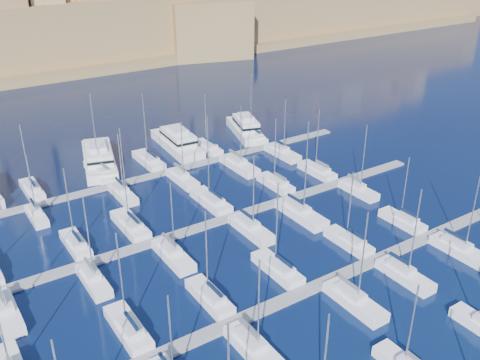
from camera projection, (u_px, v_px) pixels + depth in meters
ground at (260, 248)px, 80.17m from camera, size 600.00×600.00×0.00m
pontoon_mid_near at (312, 288)px, 71.04m from camera, size 84.00×2.00×0.40m
pontoon_mid_far at (225, 219)px, 87.61m from camera, size 84.00×2.00×0.40m
pontoon_far at (165, 172)px, 104.18m from camera, size 84.00×2.00×0.40m
sailboat_13 at (128, 328)px, 63.15m from camera, size 2.75×9.17×13.86m
sailboat_14 at (210, 297)px, 68.44m from camera, size 2.59×8.64×13.37m
sailboat_15 at (278, 269)px, 74.07m from camera, size 2.72×9.07×14.07m
sailboat_16 at (349, 242)px, 80.43m from camera, size 2.56×8.52×12.37m
sailboat_17 at (403, 221)px, 86.10m from camera, size 2.45×8.18×11.96m
sailboat_20 at (255, 349)px, 60.08m from camera, size 2.81×9.36×13.36m
sailboat_21 at (354, 301)px, 67.78m from camera, size 2.77×9.22×14.15m
sailboat_22 at (404, 275)px, 72.82m from camera, size 2.58×8.61×14.29m
sailboat_23 at (461, 250)px, 78.28m from camera, size 2.84×9.46×15.89m
sailboat_25 at (76, 244)px, 79.80m from camera, size 2.54×8.46×13.27m
sailboat_26 at (131, 225)px, 84.81m from camera, size 2.98×9.94×17.19m
sailboat_27 at (211, 201)px, 92.17m from camera, size 2.97×9.90×16.29m
sailboat_28 at (276, 184)px, 98.41m from camera, size 2.59×8.63×13.53m
sailboat_29 at (317, 171)px, 103.52m from camera, size 2.66×8.86×13.42m
sailboat_30 at (6, 312)px, 65.75m from camera, size 2.77×9.22×15.28m
sailboat_31 at (93, 280)px, 71.73m from camera, size 2.47×8.23×13.88m
sailboat_32 at (173, 255)px, 77.18m from camera, size 2.75×9.18×12.82m
sailboat_33 at (251, 229)px, 83.84m from camera, size 2.82×9.41×13.72m
sailboat_34 at (301, 213)px, 88.23m from camera, size 3.13×10.45×17.14m
sailboat_35 at (358, 190)px, 96.13m from camera, size 2.45×8.15×13.55m
sailboat_37 at (32, 190)px, 96.12m from camera, size 2.66×8.86×13.20m
sailboat_38 at (100, 171)px, 103.17m from camera, size 3.15×10.49×16.31m
sailboat_39 at (149, 160)px, 108.02m from camera, size 3.02×10.08×14.90m
sailboat_40 at (208, 148)px, 114.27m from camera, size 2.66×8.88×12.72m
sailboat_41 at (252, 137)px, 120.05m from camera, size 2.70×9.01×15.44m
sailboat_43 at (36, 215)px, 87.74m from camera, size 2.23×7.44×11.93m
sailboat_44 at (123, 194)px, 94.75m from camera, size 2.52×8.40×12.51m
sailboat_45 at (182, 179)px, 100.42m from camera, size 2.66×8.88×12.43m
sailboat_46 at (239, 165)px, 105.97m from camera, size 3.11×10.36×13.62m
sailboat_47 at (282, 153)px, 111.82m from camera, size 2.82×9.42×12.70m
motor_yacht_b at (99, 157)px, 107.03m from camera, size 10.81×20.18×5.25m
motor_yacht_c at (177, 141)px, 114.96m from camera, size 6.55×18.01×5.25m
motor_yacht_d at (245, 128)px, 122.66m from camera, size 9.01×16.34×5.25m
fortified_city at (9, 15)px, 190.63m from camera, size 460.00×108.95×59.52m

